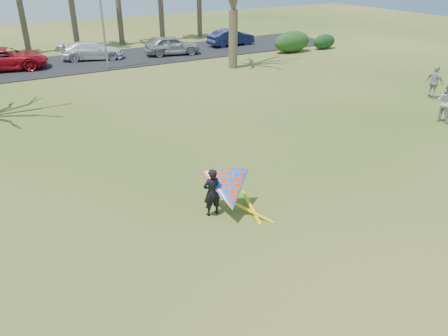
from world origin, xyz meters
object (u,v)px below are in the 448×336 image
pedestrian_a (447,102)px  kite_flyer (227,191)px  car_2 (6,59)px  pedestrian_b (435,82)px  car_3 (92,50)px  streetlight (103,3)px  car_4 (172,45)px  car_5 (231,37)px

pedestrian_a → kite_flyer: bearing=94.6°
car_2 → pedestrian_a: 28.07m
car_2 → pedestrian_b: (20.09, -19.40, 0.10)m
car_3 → pedestrian_a: (11.12, -22.52, 0.23)m
pedestrian_a → pedestrian_b: 3.92m
pedestrian_b → streetlight: bearing=44.6°
car_2 → car_3: bearing=-76.0°
car_3 → pedestrian_b: bearing=-128.7°
car_3 → car_4: bearing=-87.3°
car_3 → kite_flyer: 24.71m
car_4 → kite_flyer: bearing=172.1°
streetlight → pedestrian_b: bearing=-49.7°
streetlight → car_3: bearing=93.7°
car_3 → kite_flyer: kite_flyer is taller
kite_flyer → streetlight: bearing=82.9°
car_3 → car_5: (12.25, -0.35, 0.02)m
car_4 → pedestrian_a: size_ratio=2.28×
car_3 → car_4: (6.06, -1.45, 0.07)m
car_2 → car_4: bearing=-84.6°
car_2 → kite_flyer: kite_flyer is taller
car_2 → kite_flyer: 24.50m
pedestrian_a → kite_flyer: 13.65m
streetlight → car_4: size_ratio=1.82×
pedestrian_b → car_4: bearing=27.6°
car_4 → pedestrian_b: bearing=-144.7°
car_4 → streetlight: bearing=122.7°
streetlight → car_4: streetlight is taller
car_3 → car_5: 12.25m
kite_flyer → car_2: bearing=98.9°
car_2 → pedestrian_a: pedestrian_a is taller
streetlight → pedestrian_b: 21.47m
pedestrian_b → kite_flyer: bearing=110.8°
pedestrian_a → streetlight: bearing=25.8°
kite_flyer → car_3: bearing=84.5°
car_2 → pedestrian_a: (17.28, -22.13, 0.13)m
kite_flyer → pedestrian_a: bearing=8.8°
pedestrian_a → car_5: bearing=-7.1°
car_3 → car_5: size_ratio=1.09×
kite_flyer → car_5: bearing=58.9°
car_5 → pedestrian_b: 19.51m
car_4 → kite_flyer: (-8.43, -23.14, 0.03)m
streetlight → pedestrian_a: size_ratio=4.14×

